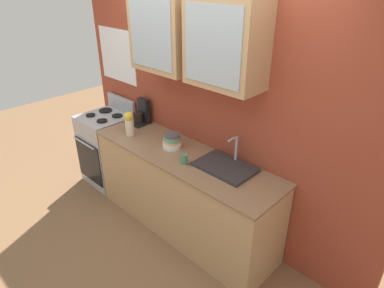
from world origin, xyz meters
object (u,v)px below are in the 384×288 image
(sink_faucet, at_px, (226,166))
(vase, at_px, (129,123))
(cup_near_sink, at_px, (184,159))
(bowl_stack, at_px, (172,141))
(stove_range, at_px, (108,148))
(coffee_maker, at_px, (141,115))

(sink_faucet, height_order, vase, sink_faucet)
(cup_near_sink, bearing_deg, bowl_stack, 155.93)
(sink_faucet, bearing_deg, vase, -171.11)
(stove_range, height_order, bowl_stack, stove_range)
(coffee_maker, bearing_deg, vase, -61.14)
(bowl_stack, distance_m, vase, 0.55)
(stove_range, xyz_separation_m, cup_near_sink, (1.50, -0.10, 0.49))
(vase, bearing_deg, sink_faucet, 8.89)
(bowl_stack, bearing_deg, vase, -166.95)
(stove_range, bearing_deg, cup_near_sink, -4.00)
(bowl_stack, bearing_deg, coffee_maker, 166.99)
(vase, distance_m, coffee_maker, 0.32)
(bowl_stack, bearing_deg, stove_range, -178.41)
(bowl_stack, distance_m, cup_near_sink, 0.34)
(sink_faucet, xyz_separation_m, cup_near_sink, (-0.33, -0.20, 0.02))
(sink_faucet, relative_size, coffee_maker, 1.82)
(bowl_stack, bearing_deg, cup_near_sink, -24.07)
(bowl_stack, relative_size, vase, 0.71)
(stove_range, xyz_separation_m, coffee_maker, (0.50, 0.19, 0.55))
(coffee_maker, bearing_deg, sink_faucet, -4.26)
(cup_near_sink, bearing_deg, vase, 179.02)
(stove_range, xyz_separation_m, sink_faucet, (1.83, 0.09, 0.46))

